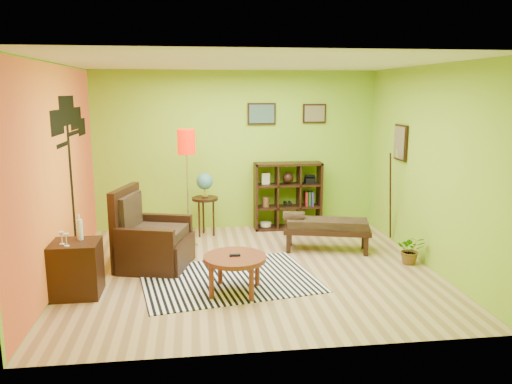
{
  "coord_description": "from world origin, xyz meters",
  "views": [
    {
      "loc": [
        -0.77,
        -6.56,
        2.44
      ],
      "look_at": [
        0.1,
        0.24,
        1.05
      ],
      "focal_mm": 35.0,
      "sensor_mm": 36.0,
      "label": 1
    }
  ],
  "objects": [
    {
      "name": "side_cabinet",
      "position": [
        -2.2,
        -0.62,
        0.34
      ],
      "size": [
        0.57,
        0.52,
        0.99
      ],
      "color": "black",
      "rests_on": "ground"
    },
    {
      "name": "room_shell",
      "position": [
        -0.09,
        0.01,
        1.8
      ],
      "size": [
        5.04,
        4.54,
        2.82
      ],
      "color": "#8FC426",
      "rests_on": "ground"
    },
    {
      "name": "zebra_rug",
      "position": [
        -0.34,
        -0.35,
        0.01
      ],
      "size": [
        2.48,
        2.0,
        0.01
      ],
      "primitive_type": "cube",
      "rotation": [
        0.0,
        0.0,
        0.18
      ],
      "color": "white",
      "rests_on": "ground"
    },
    {
      "name": "floor_lamp",
      "position": [
        -0.86,
        1.15,
        1.51
      ],
      "size": [
        0.28,
        0.28,
        1.87
      ],
      "color": "silver",
      "rests_on": "ground"
    },
    {
      "name": "coffee_table",
      "position": [
        -0.29,
        -0.79,
        0.41
      ],
      "size": [
        0.77,
        0.77,
        0.49
      ],
      "color": "maroon",
      "rests_on": "ground"
    },
    {
      "name": "cube_shelf",
      "position": [
        0.91,
        2.03,
        0.6
      ],
      "size": [
        1.2,
        0.35,
        1.2
      ],
      "color": "black",
      "rests_on": "ground"
    },
    {
      "name": "ground",
      "position": [
        0.0,
        0.0,
        0.0
      ],
      "size": [
        5.0,
        5.0,
        0.0
      ],
      "primitive_type": "plane",
      "color": "tan",
      "rests_on": "ground"
    },
    {
      "name": "bench",
      "position": [
        1.23,
        0.7,
        0.39
      ],
      "size": [
        1.39,
        0.78,
        0.61
      ],
      "color": "black",
      "rests_on": "ground"
    },
    {
      "name": "armchair",
      "position": [
        -1.4,
        0.32,
        0.34
      ],
      "size": [
        1.14,
        1.13,
        1.13
      ],
      "color": "black",
      "rests_on": "ground"
    },
    {
      "name": "potted_plant",
      "position": [
        2.3,
        -0.06,
        0.16
      ],
      "size": [
        0.5,
        0.52,
        0.33
      ],
      "primitive_type": "imported",
      "rotation": [
        0.0,
        0.0,
        -0.33
      ],
      "color": "#26661E",
      "rests_on": "ground"
    },
    {
      "name": "globe_table",
      "position": [
        -0.58,
        1.77,
        0.82
      ],
      "size": [
        0.45,
        0.45,
        1.08
      ],
      "color": "black",
      "rests_on": "ground"
    }
  ]
}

